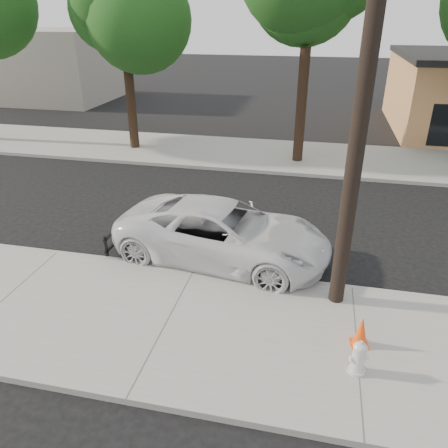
{
  "coord_description": "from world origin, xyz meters",
  "views": [
    {
      "loc": [
        2.85,
        -11.47,
        6.23
      ],
      "look_at": [
        0.56,
        -1.06,
        1.0
      ],
      "focal_mm": 35.0,
      "sensor_mm": 36.0,
      "label": 1
    }
  ],
  "objects_px": {
    "fire_hydrant": "(358,358)",
    "traffic_cone": "(361,332)",
    "utility_pole": "(363,101)",
    "police_cruiser": "(223,233)"
  },
  "relations": [
    {
      "from": "utility_pole",
      "to": "traffic_cone",
      "type": "distance_m",
      "value": 4.5
    },
    {
      "from": "utility_pole",
      "to": "traffic_cone",
      "type": "relative_size",
      "value": 13.39
    },
    {
      "from": "utility_pole",
      "to": "fire_hydrant",
      "type": "relative_size",
      "value": 13.35
    },
    {
      "from": "police_cruiser",
      "to": "traffic_cone",
      "type": "height_order",
      "value": "police_cruiser"
    },
    {
      "from": "fire_hydrant",
      "to": "traffic_cone",
      "type": "bearing_deg",
      "value": 60.21
    },
    {
      "from": "utility_pole",
      "to": "fire_hydrant",
      "type": "height_order",
      "value": "utility_pole"
    },
    {
      "from": "police_cruiser",
      "to": "traffic_cone",
      "type": "distance_m",
      "value": 4.59
    },
    {
      "from": "fire_hydrant",
      "to": "traffic_cone",
      "type": "relative_size",
      "value": 1.0
    },
    {
      "from": "fire_hydrant",
      "to": "traffic_cone",
      "type": "xyz_separation_m",
      "value": [
        0.09,
        0.78,
        -0.0
      ]
    },
    {
      "from": "police_cruiser",
      "to": "fire_hydrant",
      "type": "bearing_deg",
      "value": -130.23
    }
  ]
}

